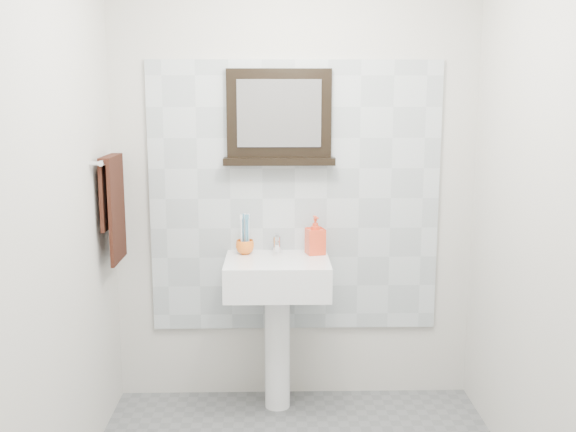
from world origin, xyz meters
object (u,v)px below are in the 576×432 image
object	(u,v)px
soap_dispenser	(315,235)
hand_towel	(113,200)
pedestal_sink	(277,292)
toothbrush_cup	(245,247)
framed_mirror	(279,120)

from	to	relation	value
soap_dispenser	hand_towel	distance (m)	1.08
pedestal_sink	toothbrush_cup	xyz separation A→B (m)	(-0.17, 0.11, 0.22)
hand_towel	toothbrush_cup	bearing A→B (deg)	12.07
pedestal_sink	framed_mirror	size ratio (longest dim) A/B	1.60
toothbrush_cup	soap_dispenser	size ratio (longest dim) A/B	0.47
pedestal_sink	hand_towel	bearing A→B (deg)	-177.66
framed_mirror	pedestal_sink	bearing A→B (deg)	-94.20
toothbrush_cup	pedestal_sink	bearing A→B (deg)	-31.84
soap_dispenser	pedestal_sink	bearing A→B (deg)	-168.12
toothbrush_cup	framed_mirror	world-z (taller)	framed_mirror
pedestal_sink	toothbrush_cup	distance (m)	0.30
pedestal_sink	toothbrush_cup	size ratio (longest dim) A/B	9.70
framed_mirror	hand_towel	xyz separation A→B (m)	(-0.86, -0.22, -0.40)
pedestal_sink	framed_mirror	world-z (taller)	framed_mirror
pedestal_sink	soap_dispenser	size ratio (longest dim) A/B	4.58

